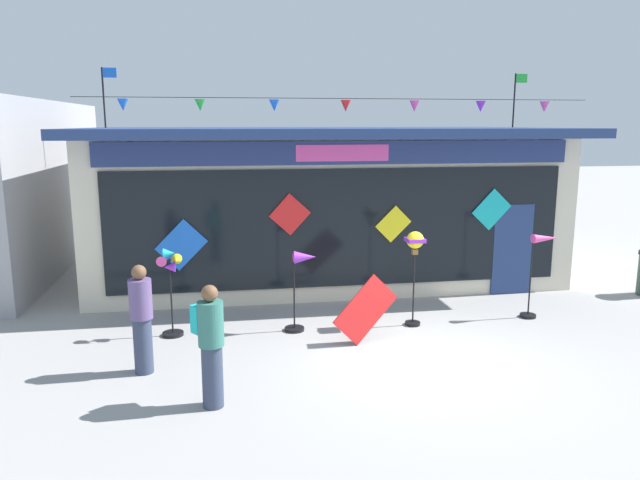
# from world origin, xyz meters

# --- Properties ---
(ground_plane) EXTENTS (80.00, 80.00, 0.00)m
(ground_plane) POSITION_xyz_m (0.00, 0.00, 0.00)
(ground_plane) COLOR #9E9B99
(kite_shop_building) EXTENTS (11.03, 6.30, 4.99)m
(kite_shop_building) POSITION_xyz_m (-0.59, 5.96, 1.83)
(kite_shop_building) COLOR beige
(kite_shop_building) RESTS_ON ground_plane
(wind_spinner_far_left) EXTENTS (0.43, 0.38, 1.60)m
(wind_spinner_far_left) POSITION_xyz_m (-3.97, 1.69, 1.04)
(wind_spinner_far_left) COLOR black
(wind_spinner_far_left) RESTS_ON ground_plane
(wind_spinner_left) EXTENTS (0.58, 0.36, 1.49)m
(wind_spinner_left) POSITION_xyz_m (-1.65, 1.62, 1.01)
(wind_spinner_left) COLOR black
(wind_spinner_left) RESTS_ON ground_plane
(wind_spinner_center_left) EXTENTS (0.33, 0.33, 1.79)m
(wind_spinner_center_left) POSITION_xyz_m (0.44, 1.56, 1.43)
(wind_spinner_center_left) COLOR black
(wind_spinner_center_left) RESTS_ON ground_plane
(wind_spinner_center_right) EXTENTS (0.69, 0.31, 1.65)m
(wind_spinner_center_right) POSITION_xyz_m (2.99, 1.64, 1.15)
(wind_spinner_center_right) COLOR black
(wind_spinner_center_right) RESTS_ON ground_plane
(person_near_camera) EXTENTS (0.34, 0.34, 1.68)m
(person_near_camera) POSITION_xyz_m (-4.27, 0.12, 0.86)
(person_near_camera) COLOR #333D56
(person_near_camera) RESTS_ON ground_plane
(person_mid_plaza) EXTENTS (0.44, 0.47, 1.68)m
(person_mid_plaza) POSITION_xyz_m (-3.24, -1.16, 0.89)
(person_mid_plaza) COLOR #333D56
(person_mid_plaza) RESTS_ON ground_plane
(display_kite_on_ground) EXTENTS (1.19, 0.26, 1.19)m
(display_kite_on_ground) POSITION_xyz_m (-0.66, 0.80, 0.60)
(display_kite_on_ground) COLOR red
(display_kite_on_ground) RESTS_ON ground_plane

